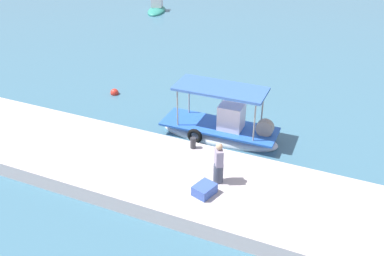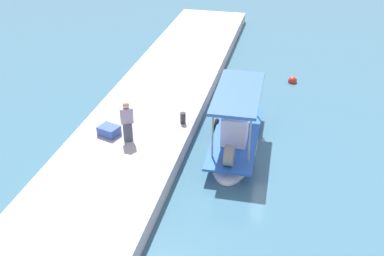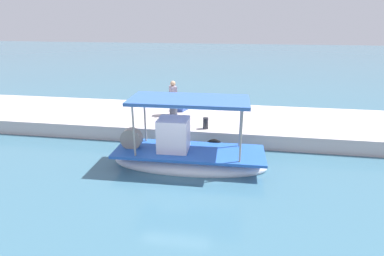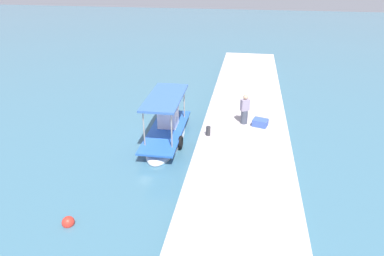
# 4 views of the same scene
# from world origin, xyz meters

# --- Properties ---
(ground_plane) EXTENTS (120.00, 120.00, 0.00)m
(ground_plane) POSITION_xyz_m (0.00, 0.00, 0.00)
(ground_plane) COLOR #3C697F
(dock_quay) EXTENTS (36.00, 4.74, 0.66)m
(dock_quay) POSITION_xyz_m (0.00, -4.56, 0.33)
(dock_quay) COLOR #BFB3B3
(dock_quay) RESTS_ON ground_plane
(main_fishing_boat) EXTENTS (5.82, 2.06, 2.95)m
(main_fishing_boat) POSITION_xyz_m (-0.23, -0.29, 0.44)
(main_fishing_boat) COLOR silver
(main_fishing_boat) RESTS_ON ground_plane
(fisherman_near_bollard) EXTENTS (0.52, 0.55, 1.72)m
(fisherman_near_bollard) POSITION_xyz_m (1.18, -4.48, 1.44)
(fisherman_near_bollard) COLOR #3F4656
(fisherman_near_bollard) RESTS_ON dock_quay
(mooring_bollard) EXTENTS (0.24, 0.24, 0.51)m
(mooring_bollard) POSITION_xyz_m (-0.66, -2.66, 0.92)
(mooring_bollard) COLOR #2D2D33
(mooring_bollard) RESTS_ON dock_quay
(cargo_crate) EXTENTS (0.84, 0.95, 0.39)m
(cargo_crate) POSITION_xyz_m (0.99, -5.39, 0.86)
(cargo_crate) COLOR #3956A9
(cargo_crate) RESTS_ON dock_quay
(marker_buoy) EXTENTS (0.48, 0.48, 0.48)m
(marker_buoy) POSITION_xyz_m (-7.57, 1.79, 0.10)
(marker_buoy) COLOR red
(marker_buoy) RESTS_ON ground_plane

